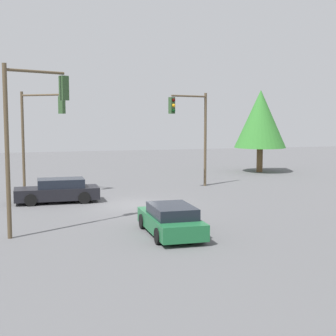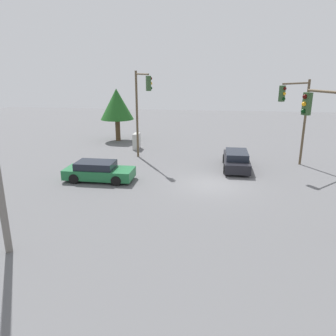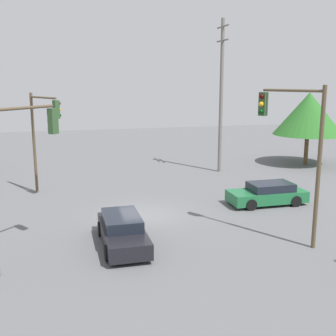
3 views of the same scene
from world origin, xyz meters
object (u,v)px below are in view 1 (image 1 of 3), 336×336
Objects in this scene: sedan_dark at (58,191)px; traffic_signal_aux at (193,123)px; sedan_green at (171,220)px; traffic_signal_main at (38,124)px; traffic_signal_cross at (30,122)px.

sedan_dark is 10.39m from traffic_signal_aux.
sedan_green is 0.71× the size of traffic_signal_main.
traffic_signal_main is at bearing 55.15° from traffic_signal_cross.
traffic_signal_main reaches higher than sedan_green.
traffic_signal_cross is (-5.52, 1.73, 4.05)m from sedan_green.
traffic_signal_main reaches higher than sedan_dark.
traffic_signal_main is at bearing 12.33° from sedan_dark.
sedan_green is 0.71× the size of traffic_signal_aux.
traffic_signal_main is (-4.94, 13.21, 3.72)m from sedan_green.
traffic_signal_aux is at bearing 13.89° from traffic_signal_cross.
traffic_signal_cross is at bearing 168.76° from sedan_dark.
sedan_dark is 10.00m from sedan_green.
traffic_signal_cross is at bearing 17.98° from traffic_signal_aux.
traffic_signal_cross reaches higher than sedan_green.
traffic_signal_cross is (-0.59, -11.47, 0.34)m from traffic_signal_main.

